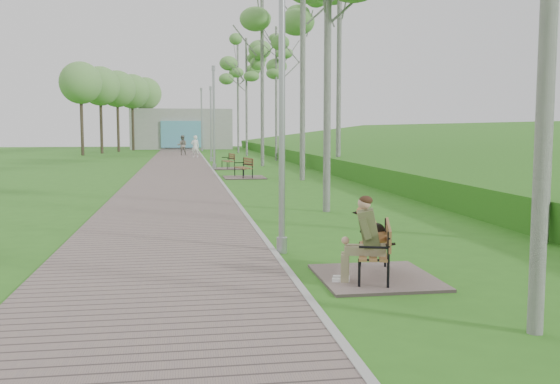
% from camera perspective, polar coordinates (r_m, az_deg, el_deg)
% --- Properties ---
extents(ground, '(120.00, 120.00, 0.00)m').
position_cam_1_polar(ground, '(13.76, -2.79, -2.65)').
color(ground, '#2F6A1C').
rests_on(ground, ground).
extents(walkway, '(3.50, 67.00, 0.04)m').
position_cam_1_polar(walkway, '(35.09, -9.39, 2.45)').
color(walkway, '#73625D').
rests_on(walkway, ground).
extents(kerb, '(0.10, 67.00, 0.05)m').
position_cam_1_polar(kerb, '(35.12, -6.53, 2.50)').
color(kerb, '#999993').
rests_on(kerb, ground).
extents(embankment, '(14.00, 70.00, 1.60)m').
position_cam_1_polar(embankment, '(36.18, 12.95, 2.45)').
color(embankment, '#377E20').
rests_on(embankment, ground).
extents(building_north, '(10.00, 5.20, 4.00)m').
position_cam_1_polar(building_north, '(64.50, -8.98, 5.70)').
color(building_north, '#9E9E99').
rests_on(building_north, ground).
extents(bench_main, '(1.53, 1.70, 1.34)m').
position_cam_1_polar(bench_main, '(8.45, 8.33, -5.51)').
color(bench_main, '#73625D').
rests_on(bench_main, ground).
extents(bench_second, '(1.68, 1.87, 1.03)m').
position_cam_1_polar(bench_second, '(25.77, -3.36, 1.71)').
color(bench_second, '#73625D').
rests_on(bench_second, ground).
extents(bench_third, '(1.57, 1.75, 0.97)m').
position_cam_1_polar(bench_third, '(31.64, -4.76, 2.43)').
color(bench_third, '#73625D').
rests_on(bench_third, ground).
extents(lamp_post_near, '(0.17, 0.17, 4.49)m').
position_cam_1_polar(lamp_post_near, '(10.01, 0.18, 6.26)').
color(lamp_post_near, '#9C9FA4').
rests_on(lamp_post_near, ground).
extents(lamp_post_second, '(0.20, 0.20, 5.10)m').
position_cam_1_polar(lamp_post_second, '(31.11, -6.06, 6.43)').
color(lamp_post_second, '#9C9FA4').
rests_on(lamp_post_second, ground).
extents(lamp_post_third, '(0.18, 0.18, 4.65)m').
position_cam_1_polar(lamp_post_third, '(39.26, -6.33, 5.98)').
color(lamp_post_third, '#9C9FA4').
rests_on(lamp_post_third, ground).
extents(lamp_post_far, '(0.22, 0.22, 5.70)m').
position_cam_1_polar(lamp_post_far, '(57.21, -7.17, 6.39)').
color(lamp_post_far, '#9C9FA4').
rests_on(lamp_post_far, ground).
extents(pedestrian_near, '(0.62, 0.45, 1.57)m').
position_cam_1_polar(pedestrian_near, '(44.00, -7.76, 4.13)').
color(pedestrian_near, white).
rests_on(pedestrian_near, ground).
extents(pedestrian_far, '(0.77, 0.62, 1.54)m').
position_cam_1_polar(pedestrian_far, '(48.11, -8.93, 4.23)').
color(pedestrian_far, gray).
rests_on(pedestrian_far, ground).
extents(birch_mid_b, '(2.79, 2.79, 10.49)m').
position_cam_1_polar(birch_mid_b, '(32.41, 2.21, 16.85)').
color(birch_mid_b, silver).
rests_on(birch_mid_b, ground).
extents(birch_mid_c, '(2.47, 2.47, 9.17)m').
position_cam_1_polar(birch_mid_c, '(34.29, -1.65, 14.48)').
color(birch_mid_c, silver).
rests_on(birch_mid_c, ground).
extents(birch_far_a, '(2.30, 2.30, 8.75)m').
position_cam_1_polar(birch_far_a, '(40.20, -0.35, 12.73)').
color(birch_far_a, silver).
rests_on(birch_far_a, ground).
extents(birch_far_b, '(2.44, 2.44, 9.03)m').
position_cam_1_polar(birch_far_b, '(47.02, -3.10, 11.97)').
color(birch_far_b, silver).
rests_on(birch_far_b, ground).
extents(birch_distant_a, '(2.83, 2.83, 9.43)m').
position_cam_1_polar(birch_distant_a, '(53.12, -3.88, 11.60)').
color(birch_distant_a, silver).
rests_on(birch_distant_a, ground).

